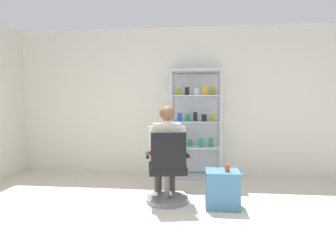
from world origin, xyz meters
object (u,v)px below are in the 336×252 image
object	(u,v)px
display_cabinet_main	(196,123)
office_chair	(167,174)
storage_crate	(222,189)
tea_glass	(227,168)
seated_shopkeeper	(166,148)

from	to	relation	value
display_cabinet_main	office_chair	bearing A→B (deg)	-103.68
display_cabinet_main	storage_crate	bearing A→B (deg)	-76.52
display_cabinet_main	tea_glass	distance (m)	1.65
storage_crate	tea_glass	bearing A→B (deg)	-35.87
office_chair	tea_glass	bearing A→B (deg)	-8.08
display_cabinet_main	seated_shopkeeper	bearing A→B (deg)	-106.66
storage_crate	display_cabinet_main	bearing A→B (deg)	103.48
office_chair	display_cabinet_main	bearing A→B (deg)	76.32
office_chair	storage_crate	world-z (taller)	office_chair
display_cabinet_main	storage_crate	distance (m)	1.70
display_cabinet_main	tea_glass	size ratio (longest dim) A/B	20.70
display_cabinet_main	office_chair	xyz separation A→B (m)	(-0.35, -1.43, -0.57)
display_cabinet_main	seated_shopkeeper	xyz separation A→B (m)	(-0.38, -1.27, -0.25)
seated_shopkeeper	tea_glass	size ratio (longest dim) A/B	14.05
seated_shopkeeper	tea_glass	world-z (taller)	seated_shopkeeper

